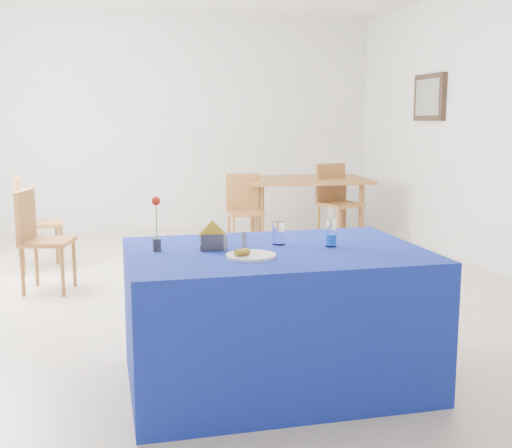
{
  "coord_description": "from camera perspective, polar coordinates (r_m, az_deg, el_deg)",
  "views": [
    {
      "loc": [
        -1.14,
        -5.06,
        1.46
      ],
      "look_at": [
        -0.37,
        -1.86,
        0.92
      ],
      "focal_mm": 45.0,
      "sensor_mm": 36.0,
      "label": 1
    }
  ],
  "objects": [
    {
      "name": "floor",
      "position": [
        5.39,
        -0.82,
        -6.41
      ],
      "size": [
        7.0,
        7.0,
        0.0
      ],
      "primitive_type": "plane",
      "color": "#C1B1A0",
      "rests_on": "ground"
    },
    {
      "name": "room_shell",
      "position": [
        5.19,
        -0.87,
        12.5
      ],
      "size": [
        7.0,
        7.0,
        7.0
      ],
      "color": "silver",
      "rests_on": "ground"
    },
    {
      "name": "picture_frame",
      "position": [
        7.58,
        15.19,
        10.81
      ],
      "size": [
        0.06,
        0.64,
        0.52
      ],
      "primitive_type": "cube",
      "color": "black",
      "rests_on": "room_shell"
    },
    {
      "name": "picture_art",
      "position": [
        7.56,
        15.02,
        10.82
      ],
      "size": [
        0.02,
        0.52,
        0.4
      ],
      "primitive_type": "cube",
      "color": "#998C66",
      "rests_on": "room_shell"
    },
    {
      "name": "plate",
      "position": [
        3.29,
        -0.45,
        -2.84
      ],
      "size": [
        0.26,
        0.26,
        0.01
      ],
      "primitive_type": "cylinder",
      "color": "white",
      "rests_on": "blue_table"
    },
    {
      "name": "drinking_glass",
      "position": [
        3.61,
        2.04,
        -0.82
      ],
      "size": [
        0.07,
        0.07,
        0.13
      ],
      "primitive_type": "cylinder",
      "color": "white",
      "rests_on": "blue_table"
    },
    {
      "name": "salt_shaker",
      "position": [
        3.55,
        -1.1,
        -1.35
      ],
      "size": [
        0.03,
        0.03,
        0.08
      ],
      "primitive_type": "cylinder",
      "color": "gray",
      "rests_on": "blue_table"
    },
    {
      "name": "pepper_shaker",
      "position": [
        3.45,
        -2.8,
        -1.67
      ],
      "size": [
        0.03,
        0.03,
        0.08
      ],
      "primitive_type": "cylinder",
      "color": "slate",
      "rests_on": "blue_table"
    },
    {
      "name": "blue_table",
      "position": [
        3.59,
        1.72,
        -8.2
      ],
      "size": [
        1.6,
        1.1,
        0.76
      ],
      "color": "navy",
      "rests_on": "floor"
    },
    {
      "name": "water_bottle",
      "position": [
        3.58,
        6.68,
        -0.87
      ],
      "size": [
        0.06,
        0.06,
        0.21
      ],
      "color": "silver",
      "rests_on": "blue_table"
    },
    {
      "name": "napkin_holder",
      "position": [
        3.46,
        -3.93,
        -1.55
      ],
      "size": [
        0.15,
        0.07,
        0.16
      ],
      "color": "#333338",
      "rests_on": "blue_table"
    },
    {
      "name": "rose_vase",
      "position": [
        3.45,
        -8.83,
        -0.1
      ],
      "size": [
        0.05,
        0.05,
        0.3
      ],
      "color": "#28282E",
      "rests_on": "blue_table"
    },
    {
      "name": "oak_table",
      "position": [
        7.83,
        4.4,
        3.55
      ],
      "size": [
        1.55,
        1.06,
        0.76
      ],
      "color": "olive",
      "rests_on": "floor"
    },
    {
      "name": "chair_bg_left",
      "position": [
        7.24,
        -1.06,
        1.62
      ],
      "size": [
        0.39,
        0.39,
        0.85
      ],
      "rotation": [
        0.0,
        0.0,
        -0.03
      ],
      "color": "#94572B",
      "rests_on": "floor"
    },
    {
      "name": "chair_bg_right",
      "position": [
        7.7,
        7.1,
        2.39
      ],
      "size": [
        0.53,
        0.53,
        0.94
      ],
      "rotation": [
        0.0,
        0.0,
        0.33
      ],
      "color": "#94572B",
      "rests_on": "floor"
    },
    {
      "name": "chair_win_a",
      "position": [
        5.73,
        -18.82,
        -0.8
      ],
      "size": [
        0.47,
        0.47,
        0.87
      ],
      "rotation": [
        0.0,
        0.0,
        1.33
      ],
      "color": "#94572B",
      "rests_on": "floor"
    },
    {
      "name": "chair_win_b",
      "position": [
        6.56,
        -19.48,
        0.63
      ],
      "size": [
        0.48,
        0.48,
        0.92
      ],
      "rotation": [
        0.0,
        0.0,
        1.75
      ],
      "color": "#94572B",
      "rests_on": "floor"
    },
    {
      "name": "banana_pieces",
      "position": [
        3.25,
        -1.25,
        -2.51
      ],
      "size": [
        0.08,
        0.06,
        0.04
      ],
      "color": "gold",
      "rests_on": "plate"
    }
  ]
}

